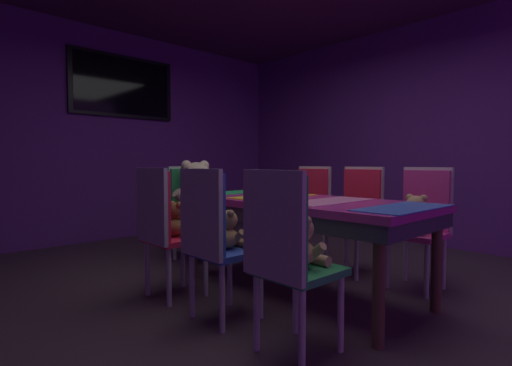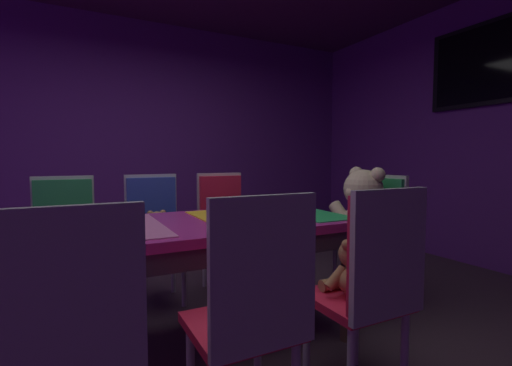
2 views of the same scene
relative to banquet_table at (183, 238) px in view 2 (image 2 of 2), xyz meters
The scene contains 18 objects.
ground_plane 0.65m from the banquet_table, ahead, with size 7.90×7.90×0.00m, color #3F2D38.
wall_back 3.29m from the banquet_table, 90.00° to the left, with size 5.20×0.12×2.80m, color #59267F.
wall_left 2.71m from the banquet_table, behind, with size 0.12×6.40×2.80m, color #59267F.
banquet_table is the anchor object (origin of this frame).
chair_left_0 1.06m from the banquet_table, 143.92° to the right, with size 0.42×0.41×0.98m.
teddy_left_0 0.95m from the banquet_table, 138.79° to the right, with size 0.23×0.30×0.28m.
chair_left_1 0.86m from the banquet_table, behind, with size 0.42×0.41×0.98m.
teddy_left_1 0.72m from the banquet_table, behind, with size 0.21×0.28×0.26m.
chair_left_2 1.05m from the banquet_table, 145.38° to the left, with size 0.42×0.41×0.98m.
teddy_left_2 0.94m from the banquet_table, 140.41° to the left, with size 0.22×0.28×0.27m.
chair_right_0 1.06m from the banquet_table, 33.43° to the right, with size 0.42×0.41×0.98m.
teddy_right_0 0.94m from the banquet_table, 38.32° to the right, with size 0.25×0.33×0.31m.
chair_right_1 0.88m from the banquet_table, ahead, with size 0.42×0.41×0.98m.
chair_right_2 1.08m from the banquet_table, 34.68° to the left, with size 0.42×0.41×0.98m.
teddy_right_2 0.97m from the banquet_table, 39.53° to the left, with size 0.23×0.29×0.28m.
throne_chair 1.54m from the banquet_table, 90.00° to the left, with size 0.41×0.42×0.98m.
king_teddy_bear 1.38m from the banquet_table, 90.00° to the left, with size 0.62×0.48×0.59m.
wall_tv 3.41m from the banquet_table, 90.00° to the left, with size 1.42×0.06×0.82m.
Camera 2 is at (2.02, -0.56, 1.11)m, focal length 25.15 mm.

